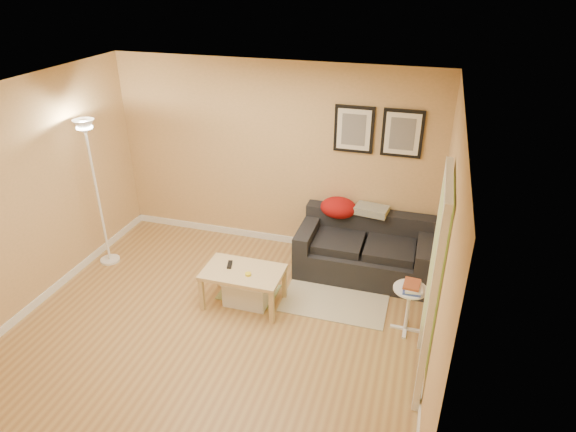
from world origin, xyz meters
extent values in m
plane|color=#AA8449|center=(0.00, 0.00, 0.00)|extent=(4.50, 4.50, 0.00)
plane|color=white|center=(0.00, 0.00, 2.60)|extent=(4.50, 4.50, 0.00)
plane|color=tan|center=(0.00, 2.00, 1.30)|extent=(4.50, 0.00, 4.50)
plane|color=tan|center=(0.00, -2.00, 1.30)|extent=(4.50, 0.00, 4.50)
plane|color=tan|center=(-2.25, 0.00, 1.30)|extent=(0.00, 4.00, 4.00)
plane|color=tan|center=(2.25, 0.00, 1.30)|extent=(0.00, 4.00, 4.00)
cube|color=white|center=(0.00, 1.99, 0.05)|extent=(4.50, 0.02, 0.10)
cube|color=white|center=(-2.24, 0.00, 0.05)|extent=(0.02, 4.00, 0.10)
cube|color=white|center=(2.24, 0.00, 0.05)|extent=(0.02, 4.00, 0.10)
cube|color=#B9B192|center=(1.16, 0.83, 0.01)|extent=(1.25, 0.85, 0.01)
cube|color=#668C4C|center=(0.09, 0.67, 0.01)|extent=(0.70, 0.50, 0.01)
cube|color=black|center=(-0.07, 0.51, 0.48)|extent=(0.09, 0.17, 0.02)
cylinder|color=yellow|center=(0.21, 0.38, 0.48)|extent=(0.07, 0.07, 0.03)
camera|label=1|loc=(2.00, -4.01, 3.66)|focal=30.74mm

